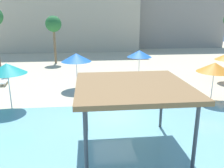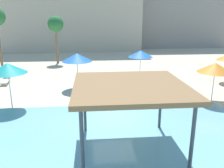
{
  "view_description": "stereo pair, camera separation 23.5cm",
  "coord_description": "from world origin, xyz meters",
  "views": [
    {
      "loc": [
        -1.47,
        -12.59,
        5.5
      ],
      "look_at": [
        0.09,
        2.0,
        1.3
      ],
      "focal_mm": 37.47,
      "sensor_mm": 36.0,
      "label": 1
    },
    {
      "loc": [
        -1.24,
        -12.61,
        5.5
      ],
      "look_at": [
        0.09,
        2.0,
        1.3
      ],
      "focal_mm": 37.47,
      "sensor_mm": 36.0,
      "label": 2
    }
  ],
  "objects": [
    {
      "name": "palm_tree_1",
      "position": [
        -5.36,
        16.59,
        4.63
      ],
      "size": [
        1.9,
        1.9,
        5.7
      ],
      "color": "brown",
      "rests_on": "ground"
    },
    {
      "name": "lounge_chair_0",
      "position": [
        -1.37,
        3.75,
        0.33
      ],
      "size": [
        1.35,
        1.97,
        0.74
      ],
      "rotation": [
        0.0,
        0.0,
        -1.13
      ],
      "color": "white",
      "rests_on": "ground"
    },
    {
      "name": "beach_umbrella_blue_3",
      "position": [
        3.06,
        7.34,
        2.45
      ],
      "size": [
        2.15,
        2.15,
        2.75
      ],
      "color": "silver",
      "rests_on": "ground"
    },
    {
      "name": "beach_umbrella_blue_0",
      "position": [
        -2.33,
        5.57,
        2.5
      ],
      "size": [
        2.34,
        2.34,
        2.83
      ],
      "color": "silver",
      "rests_on": "ground"
    },
    {
      "name": "beach_umbrella_orange_2",
      "position": [
        6.83,
        1.65,
        2.34
      ],
      "size": [
        2.29,
        2.29,
        2.65
      ],
      "color": "silver",
      "rests_on": "ground"
    },
    {
      "name": "beach_umbrella_teal_1",
      "position": [
        -6.25,
        1.6,
        2.56
      ],
      "size": [
        2.27,
        2.27,
        2.88
      ],
      "color": "silver",
      "rests_on": "ground"
    },
    {
      "name": "lounge_chair_3",
      "position": [
        -8.65,
        7.63,
        0.33
      ],
      "size": [
        0.83,
        1.96,
        0.74
      ],
      "rotation": [
        0.0,
        0.0,
        -1.44
      ],
      "color": "white",
      "rests_on": "ground"
    },
    {
      "name": "hotel_block_1",
      "position": [
        12.53,
        33.82,
        7.51
      ],
      "size": [
        22.62,
        9.52,
        15.01
      ],
      "primitive_type": "cube",
      "color": "#9E9384",
      "rests_on": "ground"
    },
    {
      "name": "shade_pavilion",
      "position": [
        0.29,
        -3.78,
        2.77
      ],
      "size": [
        4.48,
        4.48,
        2.94
      ],
      "color": "#42474C",
      "rests_on": "ground"
    },
    {
      "name": "ground_plane",
      "position": [
        0.0,
        0.0,
        0.0
      ],
      "size": [
        80.0,
        80.0,
        0.0
      ],
      "primitive_type": "plane",
      "color": "beige"
    },
    {
      "name": "hotel_block_0",
      "position": [
        -4.62,
        30.98,
        7.97
      ],
      "size": [
        23.47,
        10.89,
        15.95
      ],
      "primitive_type": "cube",
      "color": "beige",
      "rests_on": "ground"
    }
  ]
}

